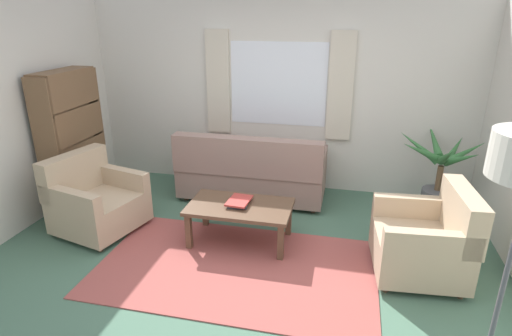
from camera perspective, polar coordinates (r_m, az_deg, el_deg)
name	(u,v)px	position (r m, az deg, el deg)	size (l,w,h in m)	color
ground_plane	(236,268)	(4.24, -2.74, -13.44)	(6.24, 6.24, 0.00)	#476B56
wall_back	(279,94)	(5.82, 3.10, 9.97)	(5.32, 0.12, 2.60)	silver
window_with_curtains	(278,84)	(5.71, 2.98, 11.29)	(1.98, 0.07, 1.40)	white
area_rug	(236,267)	(4.24, -2.74, -13.37)	(2.70, 1.60, 0.01)	#9E4C47
couch	(251,173)	(5.52, -0.62, -0.68)	(1.90, 0.82, 0.92)	gray
armchair_left	(95,201)	(5.09, -21.09, -4.22)	(1.00, 1.02, 0.88)	tan
armchair_right	(427,241)	(4.29, 22.21, -9.15)	(0.89, 0.90, 0.88)	tan
coffee_table	(240,210)	(4.49, -2.20, -5.72)	(1.10, 0.64, 0.44)	brown
book_stack_on_table	(239,202)	(4.48, -2.37, -4.60)	(0.25, 0.33, 0.05)	#2D2D33
potted_plant	(438,177)	(5.52, 23.58, -1.17)	(1.01, 1.31, 1.07)	#56565B
bookshelf	(74,138)	(5.68, -23.57, 3.83)	(0.30, 0.94, 1.72)	brown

